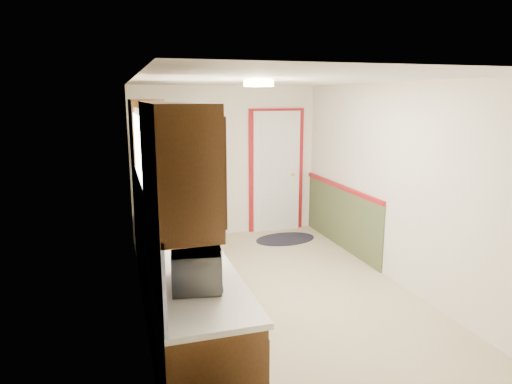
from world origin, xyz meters
TOP-DOWN VIEW (x-y plane):
  - room_shell at (0.00, 0.00)m, footprint 3.20×5.20m
  - kitchen_run at (-1.24, -0.29)m, footprint 0.63×4.00m
  - back_wall_trim at (0.99, 2.21)m, footprint 1.12×2.30m
  - ceiling_fixture at (-0.30, -0.20)m, footprint 0.30×0.30m
  - microwave at (-1.20, -1.60)m, footprint 0.34×0.53m
  - refrigerator at (-0.73, 2.05)m, footprint 0.81×0.80m
  - rug at (0.81, 1.90)m, footprint 1.06×0.75m
  - cooktop at (-1.19, 1.40)m, footprint 0.48×0.57m

SIDE VIEW (x-z plane):
  - rug at x=0.81m, z-range 0.00..0.01m
  - kitchen_run at x=-1.24m, z-range -0.29..1.91m
  - back_wall_trim at x=0.99m, z-range -0.15..1.93m
  - refrigerator at x=-0.73m, z-range 0.00..1.86m
  - cooktop at x=-1.19m, z-range 0.94..0.96m
  - microwave at x=-1.20m, z-range 0.94..1.28m
  - room_shell at x=0.00m, z-range -0.06..2.46m
  - ceiling_fixture at x=-0.30m, z-range 2.33..2.39m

